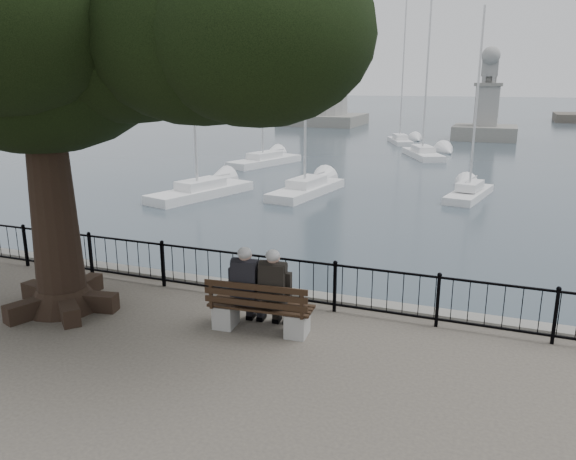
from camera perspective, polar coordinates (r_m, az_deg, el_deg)
The scene contains 14 objects.
harbor at distance 12.37m, azimuth 0.84°, elevation -8.87°, with size 260.00×260.00×1.20m.
railing at distance 11.55m, azimuth 0.00°, elevation -5.00°, with size 22.06×0.06×1.00m.
bench at distance 10.43m, azimuth -2.86°, elevation -8.46°, with size 1.98×0.73×1.02m.
person_left at distance 10.46m, azimuth -4.05°, elevation -6.10°, with size 0.49×0.83×1.62m.
person_right at distance 10.30m, azimuth -1.26°, elevation -6.42°, with size 0.49×0.83×1.62m.
tree at distance 11.23m, azimuth -21.06°, elevation 19.45°, with size 10.35×7.23×8.45m.
lighthouse at distance 73.31m, azimuth 3.79°, elevation 20.32°, with size 9.59×9.59×29.47m.
lion_monument at distance 57.69m, azimuth 19.47°, elevation 10.80°, with size 5.81×5.81×8.61m.
sailboat_a at distance 27.70m, azimuth -8.84°, elevation 3.96°, with size 3.23×6.11×10.30m.
sailboat_b at distance 27.96m, azimuth 1.92°, elevation 4.39°, with size 2.37×5.84×13.05m.
sailboat_c at distance 28.49m, azimuth 17.94°, elevation 3.70°, with size 2.11×4.78×8.87m.
sailboat_e at distance 38.03m, azimuth -2.38°, elevation 7.22°, with size 3.34×6.18×13.91m.
sailboat_f at distance 42.90m, azimuth 13.53°, elevation 7.63°, with size 3.90×6.05×11.50m.
sailboat_h at distance 52.13m, azimuth 11.31°, elevation 9.05°, with size 3.16×5.21×12.71m.
Camera 1 is at (3.89, -7.63, 4.50)m, focal length 35.00 mm.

